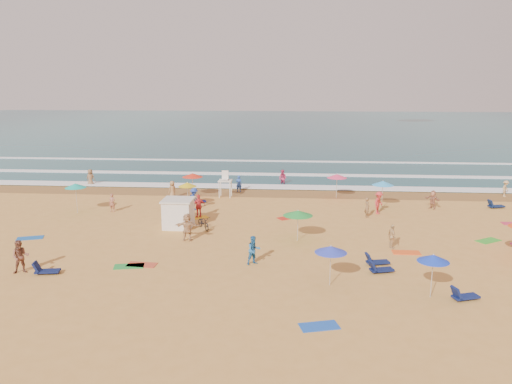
{
  "coord_description": "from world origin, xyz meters",
  "views": [
    {
      "loc": [
        3.48,
        -34.39,
        10.38
      ],
      "look_at": [
        0.28,
        6.0,
        1.5
      ],
      "focal_mm": 35.0,
      "sensor_mm": 36.0,
      "label": 1
    }
  ],
  "objects": [
    {
      "name": "lifeguard_stand",
      "position": [
        -2.93,
        10.45,
        1.05
      ],
      "size": [
        1.2,
        1.2,
        2.1
      ],
      "primitive_type": null,
      "color": "white",
      "rests_on": "ground"
    },
    {
      "name": "wet_sand",
      "position": [
        0.0,
        12.5,
        0.01
      ],
      "size": [
        220.0,
        220.0,
        0.0
      ],
      "primitive_type": "plane",
      "color": "olive",
      "rests_on": "ground"
    },
    {
      "name": "bicycle",
      "position": [
        -3.07,
        0.01,
        0.47
      ],
      "size": [
        1.52,
        1.85,
        0.95
      ],
      "primitive_type": "imported",
      "rotation": [
        0.0,
        0.0,
        0.58
      ],
      "color": "black",
      "rests_on": "ground"
    },
    {
      "name": "surf_foam",
      "position": [
        0.0,
        21.32,
        0.1
      ],
      "size": [
        200.0,
        18.7,
        0.05
      ],
      "color": "white",
      "rests_on": "ground"
    },
    {
      "name": "ocean",
      "position": [
        0.0,
        84.0,
        0.0
      ],
      "size": [
        220.0,
        140.0,
        0.18
      ],
      "primitive_type": "cube",
      "color": "#0C4756",
      "rests_on": "ground"
    },
    {
      "name": "ground",
      "position": [
        0.0,
        0.0,
        0.0
      ],
      "size": [
        220.0,
        220.0,
        0.0
      ],
      "primitive_type": "plane",
      "color": "gold",
      "rests_on": "ground"
    },
    {
      "name": "cabana",
      "position": [
        -4.97,
        0.31,
        1.0
      ],
      "size": [
        2.0,
        2.0,
        2.0
      ],
      "primitive_type": "cube",
      "color": "silver",
      "rests_on": "ground"
    },
    {
      "name": "towels",
      "position": [
        0.39,
        -4.12,
        0.01
      ],
      "size": [
        42.65,
        19.29,
        0.03
      ],
      "color": "#CB4F19",
      "rests_on": "ground"
    },
    {
      "name": "cabana_roof",
      "position": [
        -4.97,
        0.31,
        2.06
      ],
      "size": [
        2.2,
        2.2,
        0.12
      ],
      "primitive_type": "cube",
      "color": "silver",
      "rests_on": "cabana"
    },
    {
      "name": "beachgoers",
      "position": [
        -0.8,
        3.87,
        0.85
      ],
      "size": [
        47.08,
        26.96,
        2.15
      ],
      "color": "#C7315D",
      "rests_on": "ground"
    },
    {
      "name": "beach_umbrellas",
      "position": [
        -1.98,
        -0.87,
        2.13
      ],
      "size": [
        61.83,
        25.27,
        0.72
      ],
      "color": "#FF386B",
      "rests_on": "ground"
    },
    {
      "name": "loungers",
      "position": [
        4.17,
        -3.81,
        0.17
      ],
      "size": [
        51.68,
        19.95,
        0.34
      ],
      "color": "#0F214F",
      "rests_on": "ground"
    }
  ]
}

